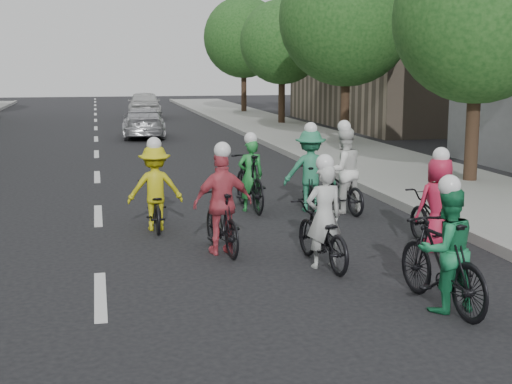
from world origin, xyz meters
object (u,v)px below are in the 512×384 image
object	(u,v)px
cyclist_0	(322,230)
cyclist_7	(310,176)
cyclist_1	(444,258)
follow_car_lead	(144,122)
cyclist_5	(250,180)
follow_car_trail	(144,104)
cyclist_2	(155,196)
cyclist_3	(222,213)
cyclist_4	(436,214)
cyclist_6	(342,179)

from	to	relation	value
cyclist_0	cyclist_7	bearing A→B (deg)	-110.01
cyclist_1	follow_car_lead	distance (m)	21.77
follow_car_lead	cyclist_5	bearing A→B (deg)	97.42
follow_car_trail	cyclist_7	bearing A→B (deg)	95.73
follow_car_lead	cyclist_2	bearing A→B (deg)	90.24
cyclist_3	cyclist_5	world-z (taller)	cyclist_3
cyclist_4	cyclist_5	bearing A→B (deg)	-60.67
cyclist_2	follow_car_lead	xyz separation A→B (m)	(0.91, 16.68, -0.00)
cyclist_4	cyclist_0	bearing A→B (deg)	12.40
cyclist_7	follow_car_trail	world-z (taller)	cyclist_7
cyclist_5	cyclist_4	bearing A→B (deg)	116.53
cyclist_7	follow_car_trail	bearing A→B (deg)	-77.98
cyclist_7	cyclist_4	bearing A→B (deg)	115.94
cyclist_5	cyclist_7	xyz separation A→B (m)	(1.15, -0.32, 0.08)
cyclist_3	cyclist_1	bearing A→B (deg)	116.29
cyclist_0	follow_car_trail	world-z (taller)	cyclist_0
cyclist_0	cyclist_3	world-z (taller)	cyclist_3
cyclist_0	cyclist_1	distance (m)	2.25
cyclist_5	cyclist_3	bearing A→B (deg)	66.54
cyclist_2	cyclist_5	bearing A→B (deg)	-145.97
cyclist_1	cyclist_3	distance (m)	3.78
cyclist_0	cyclist_5	bearing A→B (deg)	-93.56
cyclist_4	follow_car_lead	world-z (taller)	cyclist_4
cyclist_2	cyclist_4	size ratio (longest dim) A/B	0.94
cyclist_5	follow_car_lead	distance (m)	15.40
cyclist_3	follow_car_trail	world-z (taller)	cyclist_3
cyclist_7	cyclist_2	bearing A→B (deg)	26.26
cyclist_5	cyclist_0	bearing A→B (deg)	88.12
follow_car_lead	cyclist_0	bearing A→B (deg)	97.01
cyclist_6	follow_car_trail	xyz separation A→B (m)	(-2.08, 26.80, 0.10)
cyclist_2	cyclist_1	bearing A→B (deg)	121.67
cyclist_1	cyclist_4	world-z (taller)	cyclist_4
cyclist_0	follow_car_trail	bearing A→B (deg)	-94.81
cyclist_3	cyclist_6	size ratio (longest dim) A/B	0.95
cyclist_5	cyclist_7	world-z (taller)	cyclist_7
cyclist_6	cyclist_5	bearing A→B (deg)	-28.86
cyclist_6	follow_car_lead	bearing A→B (deg)	-89.99
cyclist_2	cyclist_5	world-z (taller)	cyclist_2
cyclist_6	follow_car_lead	size ratio (longest dim) A/B	0.44
cyclist_0	cyclist_3	xyz separation A→B (m)	(-1.28, 1.04, 0.10)
follow_car_lead	cyclist_4	bearing A→B (deg)	103.14
cyclist_6	follow_car_lead	xyz separation A→B (m)	(-2.84, 15.96, -0.05)
follow_car_lead	cyclist_3	bearing A→B (deg)	93.26
cyclist_3	cyclist_6	xyz separation A→B (m)	(2.86, 2.59, 0.02)
cyclist_0	cyclist_2	world-z (taller)	cyclist_2
cyclist_1	follow_car_trail	distance (m)	32.54
cyclist_1	cyclist_6	xyz separation A→B (m)	(0.75, 5.72, 0.02)
cyclist_2	cyclist_3	distance (m)	2.06
cyclist_0	cyclist_2	distance (m)	3.62
cyclist_4	cyclist_6	distance (m)	3.17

